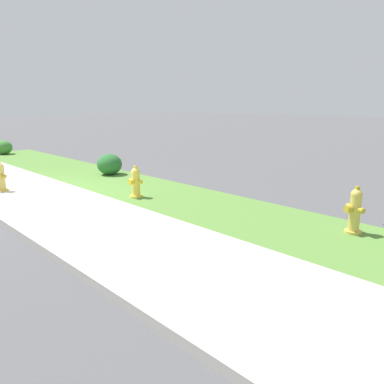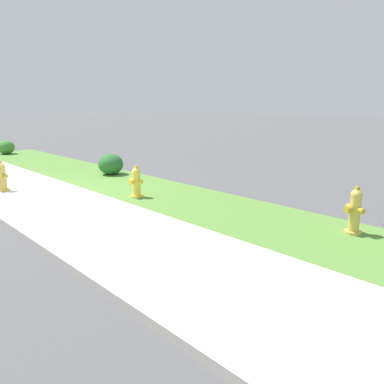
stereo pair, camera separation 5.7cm
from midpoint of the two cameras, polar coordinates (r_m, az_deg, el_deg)
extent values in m
plane|color=#515154|center=(9.63, -23.32, -0.36)|extent=(120.00, 120.00, 0.00)
cube|color=#BCB7AD|center=(9.63, -23.33, -0.33)|extent=(18.00, 2.31, 0.01)
cube|color=#568438|center=(10.61, -11.84, 1.67)|extent=(18.00, 2.24, 0.01)
cylinder|color=yellow|center=(8.69, -8.67, -0.61)|extent=(0.30, 0.30, 0.05)
cylinder|color=yellow|center=(8.63, -8.74, 1.26)|extent=(0.19, 0.19, 0.53)
sphere|color=yellow|center=(8.58, -8.80, 2.99)|extent=(0.20, 0.20, 0.20)
cube|color=yellow|center=(8.56, -8.83, 3.76)|extent=(0.06, 0.06, 0.06)
cylinder|color=yellow|center=(8.52, -8.09, 1.56)|extent=(0.10, 0.10, 0.09)
cylinder|color=yellow|center=(8.71, -9.40, 1.78)|extent=(0.10, 0.10, 0.09)
cylinder|color=yellow|center=(8.52, -9.45, 1.51)|extent=(0.13, 0.12, 0.12)
cylinder|color=gold|center=(10.30, -27.12, 0.24)|extent=(0.32, 0.32, 0.05)
cylinder|color=gold|center=(10.24, -27.30, 1.86)|extent=(0.21, 0.21, 0.55)
cylinder|color=#B29323|center=(10.11, -26.88, 2.15)|extent=(0.11, 0.11, 0.09)
cylinder|color=gold|center=(6.78, 23.08, -5.58)|extent=(0.27, 0.27, 0.05)
cylinder|color=gold|center=(6.69, 23.34, -2.90)|extent=(0.18, 0.18, 0.61)
sphere|color=gold|center=(6.61, 23.58, -0.36)|extent=(0.19, 0.19, 0.19)
cube|color=#B29323|center=(6.59, 23.67, 0.56)|extent=(0.07, 0.07, 0.06)
cylinder|color=#B29323|center=(6.57, 24.18, -2.58)|extent=(0.12, 0.12, 0.09)
cylinder|color=#B29323|center=(6.76, 22.63, -2.02)|extent=(0.12, 0.12, 0.09)
cylinder|color=#B29323|center=(6.57, 22.51, -2.43)|extent=(0.15, 0.14, 0.12)
ellipsoid|color=#28662D|center=(11.55, -12.59, 4.14)|extent=(0.74, 0.74, 0.63)
ellipsoid|color=#3D7F33|center=(17.75, -26.86, 6.08)|extent=(0.69, 0.69, 0.58)
camera|label=1|loc=(0.03, -90.22, -0.05)|focal=35.00mm
camera|label=2|loc=(0.03, 89.78, 0.05)|focal=35.00mm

